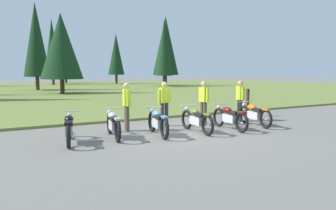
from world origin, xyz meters
The scene contains 14 objects.
ground_plane centered at (0.00, 0.00, 0.00)m, with size 140.00×140.00×0.00m, color slate.
grass_moorland centered at (0.00, 25.31, 0.05)m, with size 80.00×44.00×0.10m, color olive.
forest_treeline centered at (-2.50, 28.90, 4.65)m, with size 39.02×29.39×8.93m.
motorcycle_black centered at (-3.47, 0.27, 0.44)m, with size 0.78×2.05×0.88m.
motorcycle_silver centered at (-2.09, 0.36, 0.44)m, with size 0.67×2.08×0.88m.
motorcycle_sky_blue centered at (-0.71, 0.03, 0.44)m, with size 0.69×2.08×0.88m.
motorcycle_olive centered at (0.69, -0.12, 0.44)m, with size 0.62×2.10×0.88m.
motorcycle_maroon centered at (2.02, -0.25, 0.44)m, with size 0.62×2.10×0.88m.
motorcycle_orange centered at (3.38, -0.06, 0.44)m, with size 0.62×2.09×0.88m.
rider_with_back_turned centered at (3.73, 1.12, 0.95)m, with size 0.32×0.53×1.67m.
rider_in_hivis_vest centered at (1.90, 1.14, 0.95)m, with size 0.23×0.55×1.67m.
rider_near_row_end centered at (-1.25, 1.27, 0.95)m, with size 0.29×0.54×1.67m.
rider_checking_bike centered at (0.39, 1.55, 0.95)m, with size 0.55×0.22×1.67m.
trail_marker_post centered at (4.96, 2.01, 0.63)m, with size 0.12×0.12×1.26m, color #47331E.
Camera 1 is at (-5.86, -9.59, 2.10)m, focal length 36.72 mm.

